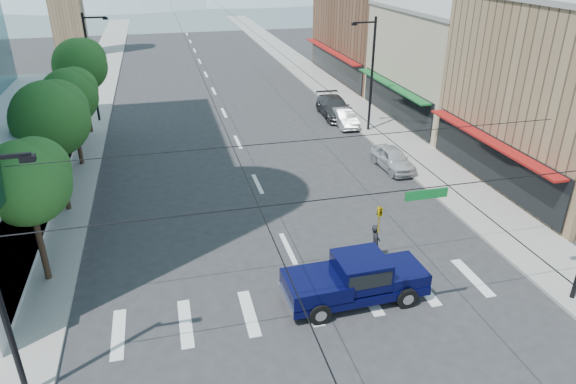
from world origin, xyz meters
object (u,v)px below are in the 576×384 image
at_px(pedestrian, 375,243).
at_px(parked_car_near, 393,159).
at_px(pickup_truck, 355,279).
at_px(parked_car_mid, 345,118).
at_px(parked_car_far, 334,107).

relative_size(pedestrian, parked_car_near, 0.45).
height_order(pickup_truck, parked_car_mid, pickup_truck).
bearing_deg(parked_car_mid, pedestrian, -102.35).
distance_m(pedestrian, parked_car_near, 11.69).
bearing_deg(parked_car_far, pedestrian, -100.72).
relative_size(pedestrian, parked_car_mid, 0.46).
bearing_deg(parked_car_near, parked_car_far, 87.37).
distance_m(pickup_truck, parked_car_mid, 23.81).
bearing_deg(pedestrian, parked_car_mid, -0.82).
bearing_deg(parked_car_near, parked_car_mid, 87.37).
bearing_deg(pickup_truck, pedestrian, 50.64).
height_order(pedestrian, parked_car_near, pedestrian).
xyz_separation_m(pickup_truck, parked_car_mid, (7.68, 22.54, -0.39)).
bearing_deg(pedestrian, parked_car_far, 0.97).
relative_size(pickup_truck, parked_car_far, 1.06).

